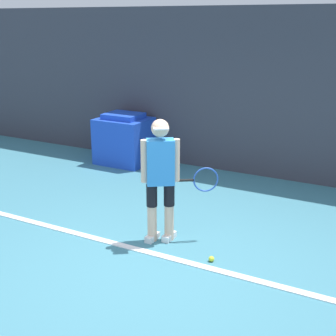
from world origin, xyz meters
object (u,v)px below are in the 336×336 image
at_px(tennis_ball, 211,259).
at_px(water_bottle, 162,160).
at_px(covered_chair, 124,139).
at_px(tennis_player, 162,175).

height_order(tennis_ball, water_bottle, water_bottle).
relative_size(tennis_ball, covered_chair, 0.07).
xyz_separation_m(tennis_player, covered_chair, (-2.32, 2.66, -0.41)).
bearing_deg(tennis_player, water_bottle, 84.29).
distance_m(tennis_player, water_bottle, 3.31).
bearing_deg(water_bottle, covered_chair, -168.08).
relative_size(tennis_player, water_bottle, 6.60).
height_order(tennis_ball, covered_chair, covered_chair).
height_order(tennis_player, water_bottle, tennis_player).
xyz_separation_m(tennis_ball, water_bottle, (-2.35, 3.04, 0.08)).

